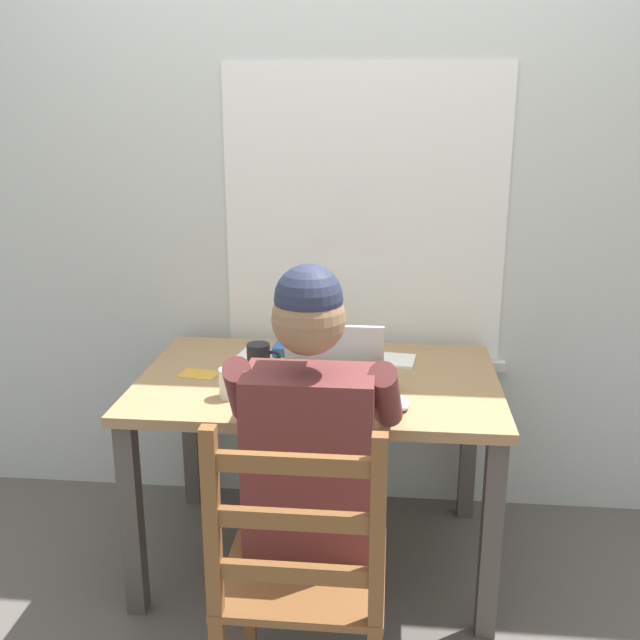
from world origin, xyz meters
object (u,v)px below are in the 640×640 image
book_stack_main (301,352)px  computer_mouse (400,403)px  landscape_photo_print (199,374)px  desk (318,403)px  seated_person (314,450)px  coffee_mug_dark (259,358)px  coffee_mug_white (232,383)px  wooden_chair (302,579)px  laptop (331,380)px

book_stack_main → computer_mouse: bearing=-49.8°
landscape_photo_print → desk: bearing=10.7°
seated_person → book_stack_main: size_ratio=6.21×
computer_mouse → coffee_mug_dark: coffee_mug_dark is taller
coffee_mug_white → coffee_mug_dark: size_ratio=0.96×
coffee_mug_white → wooden_chair: bearing=-62.3°
desk → wooden_chair: size_ratio=1.33×
seated_person → book_stack_main: 0.67m
seated_person → coffee_mug_white: size_ratio=10.80×
seated_person → computer_mouse: (0.24, 0.24, 0.05)m
coffee_mug_white → book_stack_main: size_ratio=0.57×
seated_person → computer_mouse: seated_person is taller
desk → coffee_mug_dark: 0.26m
laptop → landscape_photo_print: bearing=163.3°
book_stack_main → coffee_mug_dark: bearing=-129.5°
seated_person → laptop: seated_person is taller
landscape_photo_print → coffee_mug_dark: bearing=20.4°
desk → computer_mouse: size_ratio=12.24×
desk → wooden_chair: (0.03, -0.76, -0.16)m
wooden_chair → coffee_mug_dark: 0.88m
desk → computer_mouse: computer_mouse is taller
coffee_mug_dark → landscape_photo_print: 0.21m
laptop → coffee_mug_dark: 0.32m
wooden_chair → computer_mouse: (0.24, 0.52, 0.28)m
seated_person → coffee_mug_dark: (-0.24, 0.51, 0.09)m
coffee_mug_white → book_stack_main: (0.17, 0.39, -0.02)m
wooden_chair → landscape_photo_print: wooden_chair is taller
wooden_chair → seated_person: bearing=90.0°
wooden_chair → landscape_photo_print: 0.91m
book_stack_main → landscape_photo_print: bearing=-149.6°
coffee_mug_dark → book_stack_main: coffee_mug_dark is taller
seated_person → coffee_mug_white: (-0.29, 0.27, 0.08)m
desk → wooden_chair: wooden_chair is taller
laptop → coffee_mug_white: 0.32m
wooden_chair → laptop: (0.02, 0.60, 0.31)m
seated_person → landscape_photo_print: size_ratio=9.45×
laptop → coffee_mug_dark: laptop is taller
wooden_chair → book_stack_main: wooden_chair is taller
coffee_mug_white → coffee_mug_dark: bearing=78.7°
seated_person → landscape_photo_print: bearing=133.9°
wooden_chair → computer_mouse: size_ratio=9.23×
desk → coffee_mug_dark: size_ratio=10.31×
wooden_chair → coffee_mug_dark: wooden_chair is taller
desk → seated_person: seated_person is taller
wooden_chair → coffee_mug_dark: bearing=107.3°
laptop → coffee_mug_dark: size_ratio=2.78×
desk → laptop: size_ratio=3.71×
coffee_mug_dark → landscape_photo_print: bearing=-168.9°
wooden_chair → computer_mouse: wooden_chair is taller
coffee_mug_dark → landscape_photo_print: size_ratio=0.91×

